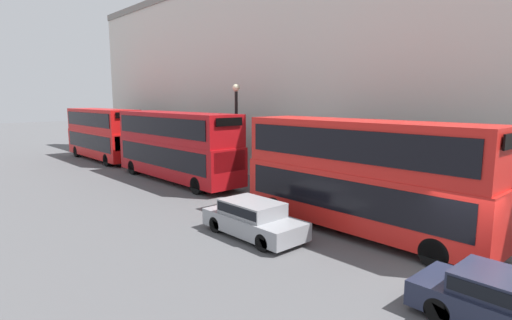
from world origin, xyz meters
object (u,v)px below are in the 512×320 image
at_px(bus_leading, 361,172).
at_px(car_hatchback, 253,218).
at_px(bus_second_in_queue, 176,144).
at_px(bus_third_in_queue, 102,132).
at_px(pedestrian, 301,183).

height_order(bus_leading, car_hatchback, bus_leading).
distance_m(bus_second_in_queue, bus_third_in_queue, 12.25).
bearing_deg(bus_second_in_queue, car_hatchback, -106.66).
distance_m(bus_second_in_queue, car_hatchback, 11.98).
height_order(bus_second_in_queue, bus_third_in_queue, bus_second_in_queue).
xyz_separation_m(bus_leading, bus_second_in_queue, (-0.00, 13.91, -0.01)).
height_order(bus_second_in_queue, car_hatchback, bus_second_in_queue).
relative_size(bus_leading, bus_second_in_queue, 0.91).
xyz_separation_m(bus_second_in_queue, car_hatchback, (-3.40, -11.36, -1.73)).
distance_m(bus_leading, bus_third_in_queue, 26.16).
height_order(bus_leading, bus_third_in_queue, bus_leading).
xyz_separation_m(bus_leading, pedestrian, (2.68, 5.43, -1.67)).
height_order(bus_leading, bus_second_in_queue, bus_leading).
bearing_deg(bus_second_in_queue, bus_leading, -90.00).
bearing_deg(car_hatchback, pedestrian, 25.29).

